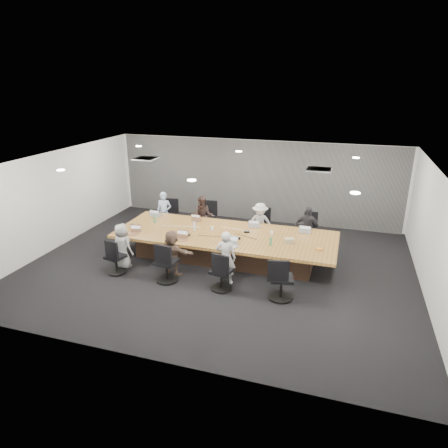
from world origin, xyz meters
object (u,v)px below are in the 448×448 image
(chair_4, at_px, (116,259))
(person_3, at_px, (307,228))
(chair_7, at_px, (281,281))
(laptop_4, at_px, (133,234))
(chair_0, at_px, (169,218))
(bottle_clear, at_px, (194,226))
(person_4, at_px, (122,246))
(canvas_bag, at_px, (289,241))
(stapler, at_px, (237,238))
(person_2, at_px, (260,223))
(mug_brown, at_px, (132,226))
(person_1, at_px, (203,217))
(laptop_3, at_px, (305,231))
(laptop_1, at_px, (197,220))
(laptop_2, at_px, (256,226))
(laptop_6, at_px, (232,246))
(bottle_green_right, at_px, (271,242))
(conference_table, at_px, (225,245))
(person_0, at_px, (164,212))
(chair_6, at_px, (221,274))
(chair_2, at_px, (262,228))
(person_6, at_px, (226,257))
(chair_3, at_px, (308,233))
(laptop_0, at_px, (156,215))
(laptop_5, at_px, (181,240))
(snack_packet, at_px, (319,249))
(person_5, at_px, (172,253))
(chair_1, at_px, (207,220))

(chair_4, height_order, person_3, person_3)
(chair_7, height_order, laptop_4, chair_7)
(chair_0, distance_m, bottle_clear, 2.39)
(person_4, relative_size, canvas_bag, 5.15)
(stapler, bearing_deg, chair_0, 123.54)
(person_2, distance_m, mug_brown, 3.74)
(person_1, relative_size, laptop_3, 4.18)
(laptop_1, relative_size, laptop_2, 0.98)
(laptop_6, relative_size, bottle_green_right, 1.34)
(conference_table, relative_size, mug_brown, 51.48)
(laptop_6, bearing_deg, person_0, 156.84)
(laptop_1, relative_size, stapler, 1.76)
(conference_table, relative_size, person_3, 4.62)
(chair_7, distance_m, person_3, 3.06)
(person_1, distance_m, mug_brown, 2.29)
(chair_6, distance_m, laptop_3, 3.01)
(conference_table, bearing_deg, laptop_3, 21.12)
(person_4, xyz_separation_m, mug_brown, (-0.25, 0.98, 0.19))
(conference_table, relative_size, chair_2, 8.09)
(person_4, relative_size, person_6, 0.90)
(laptop_1, bearing_deg, chair_6, 129.49)
(chair_3, xyz_separation_m, laptop_0, (-4.55, -0.90, 0.38))
(chair_0, bearing_deg, person_1, 155.67)
(chair_2, bearing_deg, chair_3, 176.54)
(laptop_2, bearing_deg, person_1, -25.31)
(laptop_6, bearing_deg, laptop_1, 147.76)
(laptop_5, bearing_deg, snack_packet, 7.40)
(conference_table, height_order, laptop_0, laptop_0)
(laptop_0, distance_m, person_4, 2.16)
(laptop_4, relative_size, bottle_green_right, 1.33)
(conference_table, relative_size, person_5, 4.99)
(bottle_green_right, bearing_deg, chair_6, -126.25)
(chair_4, height_order, person_5, person_5)
(person_6, bearing_deg, chair_2, -96.61)
(chair_7, xyz_separation_m, snack_packet, (0.69, 1.33, 0.32))
(chair_4, height_order, canvas_bag, canvas_bag)
(chair_1, height_order, person_4, person_4)
(laptop_3, distance_m, bottle_green_right, 1.45)
(laptop_2, bearing_deg, bottle_green_right, 110.11)
(person_2, height_order, laptop_5, person_2)
(laptop_3, relative_size, bottle_clear, 1.31)
(person_5, bearing_deg, laptop_2, -116.32)
(chair_6, bearing_deg, laptop_0, 150.73)
(conference_table, xyz_separation_m, laptop_6, (0.44, -0.80, 0.35))
(laptop_2, bearing_deg, chair_6, 76.38)
(laptop_3, distance_m, snack_packet, 1.26)
(laptop_1, xyz_separation_m, person_2, (1.81, 0.55, -0.11))
(person_1, bearing_deg, chair_4, -126.29)
(person_4, bearing_deg, person_0, -75.29)
(laptop_1, bearing_deg, person_4, 66.85)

